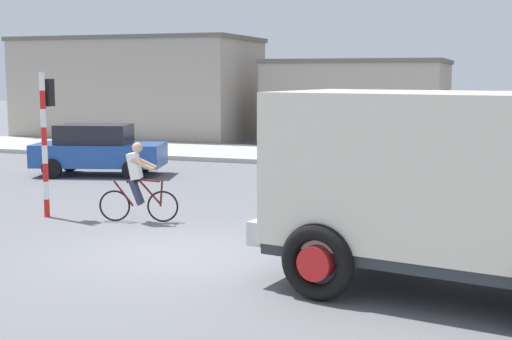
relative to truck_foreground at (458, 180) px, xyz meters
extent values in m
plane|color=slate|center=(-4.99, 0.84, -1.67)|extent=(120.00, 120.00, 0.00)
cube|color=#ADADA8|center=(-4.99, 15.85, -1.59)|extent=(80.00, 5.00, 0.16)
cube|color=silver|center=(0.03, -0.01, 0.13)|extent=(5.58, 3.45, 2.20)
cube|color=#2D3338|center=(0.03, -0.01, -1.05)|extent=(5.47, 3.38, 0.16)
cube|color=silver|center=(-2.62, 0.51, -0.87)|extent=(0.69, 2.38, 0.36)
cube|color=black|center=(-2.47, 0.48, 0.63)|extent=(0.52, 2.11, 0.70)
torus|color=black|center=(-1.80, -0.95, -1.12)|extent=(1.13, 0.45, 1.10)
cylinder|color=red|center=(-1.80, -0.95, -1.12)|extent=(0.54, 0.39, 0.50)
torus|color=black|center=(-1.31, 1.56, -1.12)|extent=(1.13, 0.45, 1.10)
cylinder|color=red|center=(-1.31, 1.56, -1.12)|extent=(0.54, 0.39, 0.50)
torus|color=black|center=(-6.26, 3.19, -1.33)|extent=(0.67, 0.21, 0.68)
torus|color=black|center=(-7.28, 2.93, -1.33)|extent=(0.67, 0.21, 0.68)
cylinder|color=#591E1E|center=(-6.60, 3.11, -0.76)|extent=(0.59, 0.20, 0.09)
cylinder|color=#591E1E|center=(-6.54, 3.12, -1.01)|extent=(0.50, 0.17, 0.57)
cylinder|color=#591E1E|center=(-7.08, 2.98, -1.06)|extent=(0.44, 0.16, 0.57)
cylinder|color=#591E1E|center=(-6.29, 3.19, -1.03)|extent=(0.10, 0.07, 0.59)
cylinder|color=black|center=(-6.31, 3.18, -0.72)|extent=(0.16, 0.49, 0.03)
cube|color=black|center=(-6.88, 3.03, -0.79)|extent=(0.26, 0.18, 0.06)
cube|color=white|center=(-6.84, 3.04, -0.46)|extent=(0.37, 0.38, 0.59)
sphere|color=tan|center=(-6.77, 3.06, -0.06)|extent=(0.22, 0.22, 0.22)
cylinder|color=#2D334C|center=(-6.83, 3.15, -1.02)|extent=(0.32, 0.19, 0.57)
cylinder|color=tan|center=(-6.68, 3.25, -0.41)|extent=(0.50, 0.21, 0.29)
cylinder|color=#2D334C|center=(-6.78, 2.95, -1.02)|extent=(0.32, 0.19, 0.57)
cylinder|color=tan|center=(-6.60, 2.94, -0.41)|extent=(0.50, 0.21, 0.29)
cylinder|color=red|center=(-8.95, 2.85, -1.47)|extent=(0.12, 0.12, 0.40)
cylinder|color=white|center=(-8.95, 2.85, -1.07)|extent=(0.12, 0.12, 0.40)
cylinder|color=red|center=(-8.95, 2.85, -0.67)|extent=(0.12, 0.12, 0.40)
cylinder|color=white|center=(-8.95, 2.85, -0.27)|extent=(0.12, 0.12, 0.40)
cylinder|color=red|center=(-8.95, 2.85, 0.13)|extent=(0.12, 0.12, 0.40)
cylinder|color=white|center=(-8.95, 2.85, 0.53)|extent=(0.12, 0.12, 0.40)
cylinder|color=red|center=(-8.95, 2.85, 0.93)|extent=(0.12, 0.12, 0.40)
cylinder|color=white|center=(-8.95, 2.85, 1.33)|extent=(0.12, 0.12, 0.40)
cube|color=black|center=(-8.95, 3.03, 1.08)|extent=(0.24, 0.20, 0.60)
sphere|color=orange|center=(-8.95, 3.15, 1.08)|extent=(0.14, 0.14, 0.14)
cube|color=#234C9E|center=(-11.39, 9.06, -1.02)|extent=(4.31, 2.69, 0.70)
cube|color=black|center=(-11.53, 9.02, -0.37)|extent=(2.50, 1.97, 0.60)
cylinder|color=black|center=(-10.41, 10.20, -1.37)|extent=(0.63, 0.33, 0.60)
cylinder|color=black|center=(-9.97, 8.56, -1.37)|extent=(0.63, 0.33, 0.60)
cylinder|color=black|center=(-12.81, 9.56, -1.37)|extent=(0.63, 0.33, 0.60)
cylinder|color=black|center=(-12.36, 7.91, -1.37)|extent=(0.63, 0.33, 0.60)
cube|color=#9E9389|center=(-16.62, 21.46, 0.69)|extent=(11.11, 6.09, 4.72)
cube|color=#5E5852|center=(-16.62, 21.46, 3.15)|extent=(11.33, 6.22, 0.20)
cube|color=#9E9389|center=(-5.93, 23.29, 0.14)|extent=(7.82, 6.88, 3.62)
cube|color=#5E5852|center=(-5.93, 23.29, 2.05)|extent=(7.98, 7.02, 0.20)
camera|label=1|loc=(0.61, -10.44, 1.49)|focal=50.38mm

